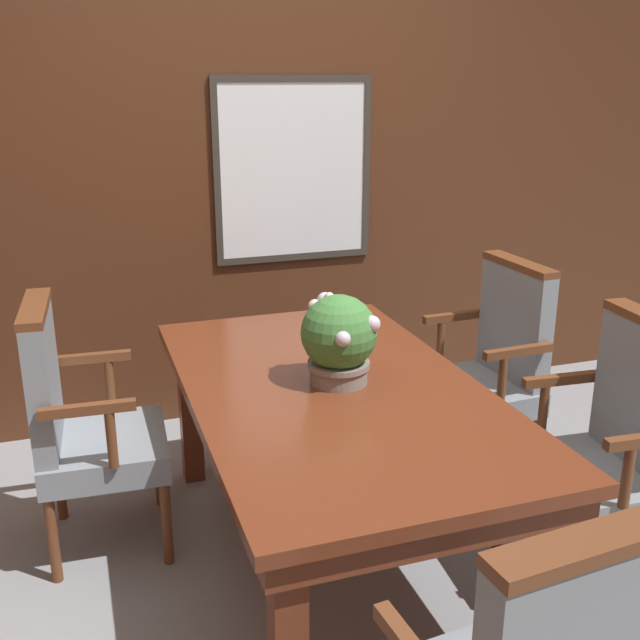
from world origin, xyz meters
name	(u,v)px	position (x,y,z in m)	size (l,w,h in m)	color
ground_plane	(365,578)	(0.00, 0.00, 0.00)	(14.00, 14.00, 0.00)	gray
wall_back	(252,188)	(0.00, 1.63, 1.23)	(7.20, 0.08, 2.45)	#4C2816
dining_table	(333,409)	(-0.07, 0.16, 0.63)	(1.02, 1.78, 0.72)	maroon
chair_right_near	(609,446)	(0.82, -0.24, 0.53)	(0.50, 0.57, 1.00)	brown
chair_left_far	(80,421)	(-0.95, 0.56, 0.53)	(0.50, 0.56, 1.00)	brown
chair_right_far	(490,364)	(0.83, 0.58, 0.53)	(0.49, 0.56, 1.00)	brown
potted_plant	(339,339)	(-0.05, 0.18, 0.89)	(0.27, 0.29, 0.33)	gray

